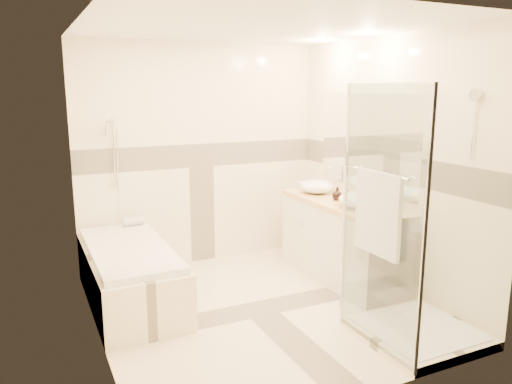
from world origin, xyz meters
name	(u,v)px	position (x,y,z in m)	size (l,w,h in m)	color
room	(263,174)	(0.06, 0.01, 1.26)	(2.82, 3.02, 2.52)	#F3E5C1
bathtub	(130,272)	(-1.02, 0.65, 0.31)	(0.75, 1.70, 0.56)	#F8EAC7
vanity	(342,240)	(1.12, 0.30, 0.43)	(0.58, 1.62, 0.85)	white
shower_enclosure	(404,278)	(0.83, -0.97, 0.51)	(0.96, 0.93, 2.04)	#F8EAC7
vessel_sink_near	(317,186)	(1.10, 0.78, 0.93)	(0.38, 0.38, 0.15)	white
vessel_sink_far	(359,200)	(1.10, 0.01, 0.93)	(0.40, 0.40, 0.16)	white
faucet_near	(333,177)	(1.32, 0.78, 1.02)	(0.12, 0.03, 0.28)	silver
faucet_far	(377,188)	(1.32, 0.01, 1.02)	(0.12, 0.03, 0.30)	silver
amenity_bottle_a	(347,196)	(1.10, 0.21, 0.92)	(0.07, 0.07, 0.15)	black
amenity_bottle_b	(337,194)	(1.10, 0.38, 0.92)	(0.11, 0.11, 0.14)	black
folded_towels	(309,187)	(1.10, 0.95, 0.89)	(0.16, 0.27, 0.09)	silver
rolled_towel	(133,221)	(-0.83, 1.36, 0.61)	(0.10, 0.10, 0.21)	silver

